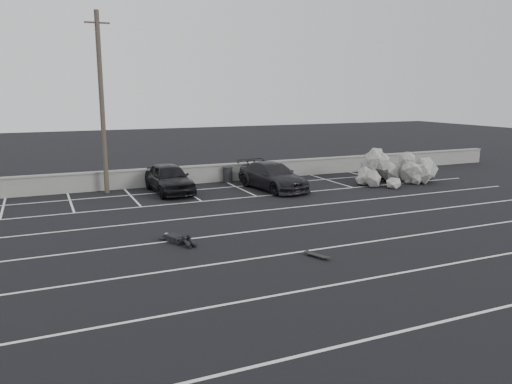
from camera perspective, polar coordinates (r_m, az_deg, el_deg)
name	(u,v)px	position (r m, az deg, el deg)	size (l,w,h in m)	color
ground	(257,258)	(16.49, 0.07, -7.58)	(120.00, 120.00, 0.00)	black
seawall	(159,177)	(29.35, -11.07, 1.74)	(50.00, 0.45, 1.06)	gray
stall_lines	(211,226)	(20.39, -5.17, -3.88)	(36.00, 20.05, 0.01)	silver
car_left	(169,178)	(27.28, -9.91, 1.57)	(1.87, 4.64, 1.58)	black
car_right	(273,176)	(27.82, 1.91, 1.82)	(2.08, 5.11, 1.48)	black
utility_pole	(102,103)	(27.66, -17.21, 9.67)	(1.26, 0.25, 9.43)	#4C4238
trash_bin	(228,174)	(30.15, -3.24, 2.03)	(0.79, 0.79, 0.92)	#262629
riprap_pile	(396,173)	(31.25, 15.71, 2.09)	(5.52, 4.15, 1.45)	#A8A59D
person	(174,235)	(18.46, -9.39, -4.92)	(1.59, 2.39, 0.45)	black
skateboard	(317,255)	(16.65, 7.00, -7.20)	(0.48, 0.81, 0.10)	black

